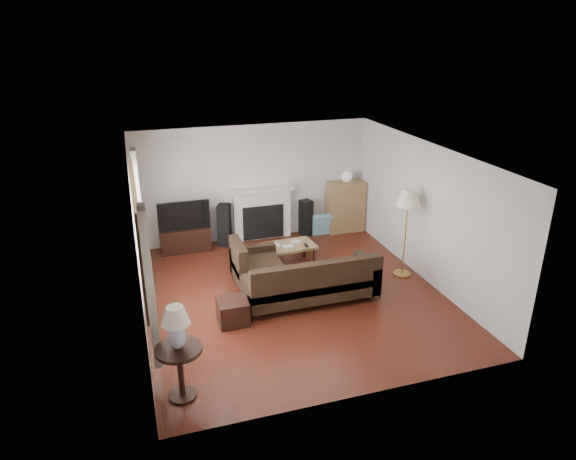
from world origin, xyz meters
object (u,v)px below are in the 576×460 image
object	(u,v)px
coffee_table	(286,255)
sectional_sofa	(310,279)
bookshelf	(345,207)
side_table	(181,373)
floor_lamp	(406,233)
tv_stand	(185,239)

from	to	relation	value
coffee_table	sectional_sofa	bearing A→B (deg)	-94.79
bookshelf	side_table	xyz separation A→B (m)	(-4.20, -4.61, -0.21)
bookshelf	floor_lamp	bearing A→B (deg)	-86.61
bookshelf	side_table	distance (m)	6.24
tv_stand	bookshelf	bearing A→B (deg)	0.47
side_table	coffee_table	bearing A→B (deg)	53.66
tv_stand	bookshelf	distance (m)	3.61
sectional_sofa	side_table	xyz separation A→B (m)	(-2.37, -1.83, -0.03)
bookshelf	coffee_table	distance (m)	2.30
bookshelf	floor_lamp	world-z (taller)	floor_lamp
coffee_table	side_table	xyz separation A→B (m)	(-2.39, -3.25, 0.15)
floor_lamp	bookshelf	bearing A→B (deg)	93.39
floor_lamp	sectional_sofa	bearing A→B (deg)	-169.20
sectional_sofa	side_table	bearing A→B (deg)	-142.27
coffee_table	floor_lamp	world-z (taller)	floor_lamp
bookshelf	sectional_sofa	distance (m)	3.33
tv_stand	sectional_sofa	size ratio (longest dim) A/B	0.41
tv_stand	side_table	world-z (taller)	side_table
floor_lamp	side_table	distance (m)	4.90
sectional_sofa	side_table	size ratio (longest dim) A/B	3.37
tv_stand	bookshelf	world-z (taller)	bookshelf
tv_stand	floor_lamp	distance (m)	4.46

